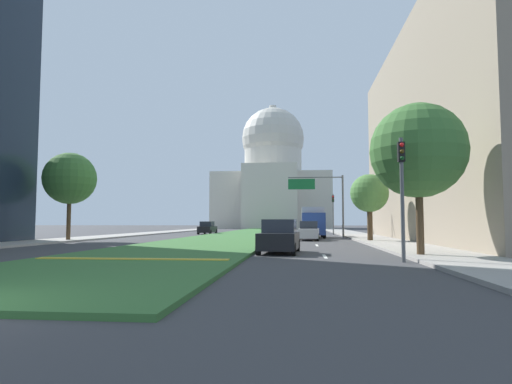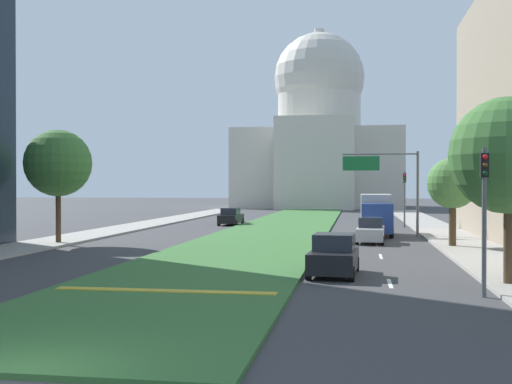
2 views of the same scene
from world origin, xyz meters
The scene contains 18 objects.
ground_plane centered at (0.00, 51.79, 0.00)m, with size 260.00×260.00×0.00m, color #3D3D3F.
grass_median centered at (0.00, 46.61, 0.07)m, with size 8.93×93.22×0.14m, color #386B33.
median_curb_nose centered at (0.00, 10.00, 0.16)m, with size 8.04×0.50×0.04m, color gold.
lane_dashes_right centered at (8.04, 41.00, 0.00)m, with size 0.16×51.41×0.01m.
sidewalk_left centered at (-13.61, 41.43, 0.07)m, with size 4.00×93.22×0.15m, color #9E9991.
sidewalk_right centered at (13.61, 41.43, 0.07)m, with size 4.00×93.22×0.15m, color #9E9991.
midrise_block_right centered at (23.67, 30.13, 9.03)m, with size 16.11×35.44×18.07m, color gray.
capitol_building centered at (0.00, 102.92, 12.52)m, with size 28.95×25.57×32.03m.
traffic_light_near_right centered at (11.11, 11.31, 3.31)m, with size 0.28×0.35×5.20m.
traffic_light_far_right centered at (11.11, 48.64, 3.31)m, with size 0.28×0.35×5.20m.
overhead_guide_sign centered at (9.13, 38.01, 4.66)m, with size 5.77×0.20×6.50m.
street_tree_right_near centered at (12.47, 13.82, 5.03)m, with size 4.51×4.51×7.30m.
street_tree_left_mid centered at (-12.72, 27.67, 5.35)m, with size 4.41×4.41×7.58m.
street_tree_right_mid centered at (12.62, 29.23, 3.99)m, with size 3.16×3.16×5.62m.
sedan_lead_stopped centered at (5.75, 15.99, 0.84)m, with size 2.21×4.23×1.80m.
sedan_midblock centered at (7.67, 32.20, 0.81)m, with size 2.06×4.63×1.72m.
sedan_distant centered at (-5.52, 49.78, 0.80)m, with size 1.93×4.35×1.70m.
box_truck_delivery centered at (8.22, 38.57, 1.68)m, with size 2.40×6.40×3.20m.
Camera 1 is at (6.85, -7.05, 1.68)m, focal length 30.11 mm.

